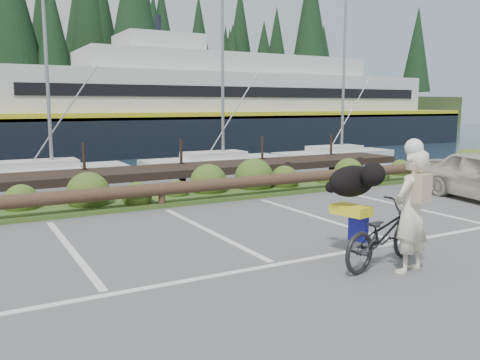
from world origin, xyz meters
name	(u,v)px	position (x,y,z in m)	size (l,w,h in m)	color
ground	(263,258)	(0.00, 0.00, 0.00)	(72.00, 72.00, 0.00)	#515053
vegetation_strip	(152,201)	(0.00, 5.30, 0.05)	(34.00, 1.60, 0.10)	#3D5B21
log_rail	(162,208)	(0.00, 4.60, 0.00)	(32.00, 0.30, 0.60)	#443021
bicycle	(383,234)	(1.41, -1.19, 0.49)	(0.65, 1.87, 0.98)	black
cyclist	(411,212)	(1.50, -1.62, 0.91)	(0.66, 0.43, 1.81)	beige
dog	(352,181)	(1.27, -0.61, 1.24)	(0.87, 0.42, 0.50)	black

